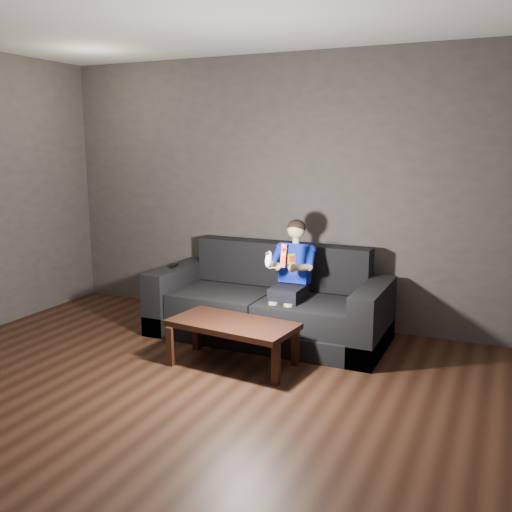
% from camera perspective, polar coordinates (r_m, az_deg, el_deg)
% --- Properties ---
extents(floor, '(5.00, 5.00, 0.00)m').
position_cam_1_polar(floor, '(4.07, -11.41, -15.62)').
color(floor, black).
rests_on(floor, ground).
extents(back_wall, '(5.00, 0.04, 2.70)m').
position_cam_1_polar(back_wall, '(5.86, 2.51, 6.57)').
color(back_wall, '#373230').
rests_on(back_wall, ground).
extents(sofa, '(2.22, 0.96, 0.86)m').
position_cam_1_polar(sofa, '(5.46, 1.31, -5.20)').
color(sofa, black).
rests_on(sofa, floor).
extents(child, '(0.41, 0.50, 1.01)m').
position_cam_1_polar(child, '(5.20, 3.61, -1.33)').
color(child, black).
rests_on(child, sofa).
extents(wii_remote_red, '(0.05, 0.08, 0.20)m').
position_cam_1_polar(wii_remote_red, '(4.78, 2.85, 0.03)').
color(wii_remote_red, red).
rests_on(wii_remote_red, child).
extents(nunchuk_white, '(0.07, 0.10, 0.15)m').
position_cam_1_polar(nunchuk_white, '(4.85, 1.26, -0.32)').
color(nunchuk_white, silver).
rests_on(nunchuk_white, child).
extents(wii_remote_black, '(0.07, 0.16, 0.03)m').
position_cam_1_polar(wii_remote_black, '(5.76, -8.20, -0.95)').
color(wii_remote_black, black).
rests_on(wii_remote_black, sofa).
extents(coffee_table, '(1.09, 0.63, 0.38)m').
position_cam_1_polar(coffee_table, '(4.74, -2.34, -7.17)').
color(coffee_table, black).
rests_on(coffee_table, floor).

